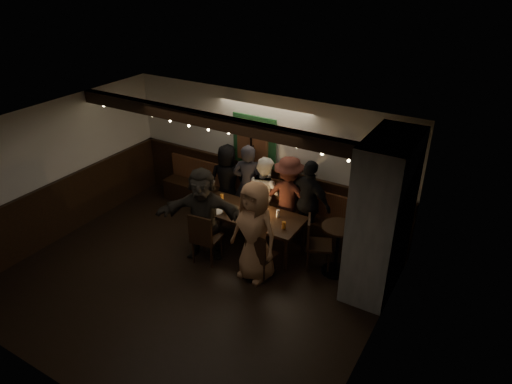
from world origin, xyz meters
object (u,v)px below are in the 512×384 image
Objects in this scene: person_f at (203,214)px; chair_near_right at (259,253)px; chair_end at (314,240)px; chair_near_left at (204,236)px; person_d at (288,196)px; person_c at (265,193)px; person_b at (248,185)px; dining_table at (250,216)px; person_g at (255,232)px; high_top at (338,243)px; person_a at (227,181)px; person_e at (309,202)px.

chair_near_right is at bearing -27.61° from person_f.
chair_near_left is at bearing -152.08° from chair_end.
person_c is at bearing -0.48° from person_d.
person_c is (0.36, 0.03, -0.09)m from person_b.
person_b reaches higher than dining_table.
person_c is 1.58m from person_g.
person_f is at bearing -175.14° from person_g.
high_top reaches higher than dining_table.
person_f is (-1.17, 0.08, 0.36)m from chair_near_right.
chair_end is 0.56× the size of person_b.
dining_table is 0.95m from chair_near_left.
person_f is (0.46, -1.44, 0.09)m from person_a.
person_a reaches higher than chair_end.
high_top is at bearing 147.42° from person_b.
person_g is at bearing -53.65° from dining_table.
person_a is (-1.02, 0.78, 0.12)m from dining_table.
dining_table is 1.31× the size of person_c.
person_b is (-1.73, 0.66, 0.31)m from chair_end.
chair_end is 0.54× the size of person_g.
chair_near_left is 0.57× the size of person_g.
chair_end reaches higher than dining_table.
chair_near_right reaches higher than dining_table.
person_g is at bearing 93.95° from person_e.
person_a is (-2.28, 0.75, 0.23)m from chair_end.
chair_near_left reaches higher than chair_near_right.
person_g is (0.64, -1.44, 0.13)m from person_c.
chair_near_left is 0.65× the size of person_a.
chair_near_left reaches higher than dining_table.
chair_end is at bearing 137.53° from person_e.
person_b is at bearing 62.34° from person_f.
dining_table is 1.26m from chair_end.
person_d is at bearing 33.09° from person_f.
chair_near_left is at bearing -155.94° from high_top.
dining_table is at bearing -177.38° from high_top.
person_e is at bearing 141.97° from high_top.
person_f is (-0.45, -1.38, 0.11)m from person_c.
person_a is 0.91m from person_c.
person_c is at bearing 121.90° from person_g.
person_g is at bearing -134.26° from chair_end.
person_b is at bearing 26.76° from person_c.
person_g is (0.95, 0.14, 0.32)m from chair_near_left.
chair_end reaches higher than high_top.
chair_end is at bearing 1.60° from dining_table.
chair_end is 0.58× the size of person_e.
person_c is 0.86× the size of person_g.
chair_near_left is 1.83m from person_d.
person_b reaches higher than high_top.
high_top is (1.05, 0.81, 0.09)m from chair_near_right.
person_d is (1.39, -0.00, 0.03)m from person_a.
person_f reaches higher than chair_end.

